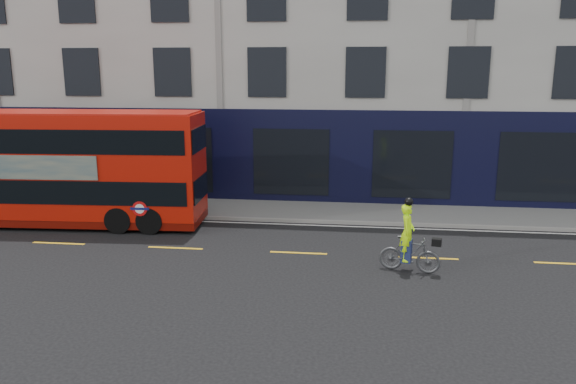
# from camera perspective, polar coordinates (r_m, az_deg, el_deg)

# --- Properties ---
(ground) EXTENTS (120.00, 120.00, 0.00)m
(ground) POSITION_cam_1_polar(r_m,az_deg,el_deg) (17.23, -12.93, -7.13)
(ground) COLOR black
(ground) RESTS_ON ground
(pavement) EXTENTS (60.00, 3.00, 0.12)m
(pavement) POSITION_cam_1_polar(r_m,az_deg,el_deg) (23.15, -7.52, -1.66)
(pavement) COLOR slate
(pavement) RESTS_ON ground
(kerb) EXTENTS (60.00, 0.12, 0.13)m
(kerb) POSITION_cam_1_polar(r_m,az_deg,el_deg) (21.75, -8.50, -2.61)
(kerb) COLOR gray
(kerb) RESTS_ON ground
(building_terrace) EXTENTS (50.00, 10.07, 15.00)m
(building_terrace) POSITION_cam_1_polar(r_m,az_deg,el_deg) (28.78, -4.64, 16.10)
(building_terrace) COLOR #B5B2AA
(building_terrace) RESTS_ON ground
(road_edge_line) EXTENTS (58.00, 0.10, 0.01)m
(road_edge_line) POSITION_cam_1_polar(r_m,az_deg,el_deg) (21.49, -8.71, -2.97)
(road_edge_line) COLOR silver
(road_edge_line) RESTS_ON ground
(lane_dashes) EXTENTS (58.00, 0.12, 0.01)m
(lane_dashes) POSITION_cam_1_polar(r_m,az_deg,el_deg) (18.56, -11.37, -5.59)
(lane_dashes) COLOR gold
(lane_dashes) RESTS_ON ground
(bus) EXTENTS (10.46, 2.90, 4.17)m
(bus) POSITION_cam_1_polar(r_m,az_deg,el_deg) (22.09, -21.99, 2.35)
(bus) COLOR #B91307
(bus) RESTS_ON ground
(cyclist) EXTENTS (1.79, 0.86, 2.16)m
(cyclist) POSITION_cam_1_polar(r_m,az_deg,el_deg) (16.35, 12.19, -5.50)
(cyclist) COLOR #4B4D51
(cyclist) RESTS_ON ground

